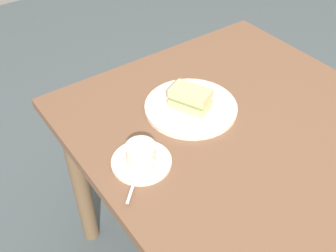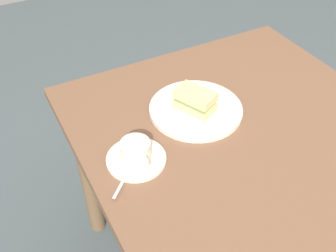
{
  "view_description": "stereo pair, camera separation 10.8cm",
  "coord_description": "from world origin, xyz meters",
  "px_view_note": "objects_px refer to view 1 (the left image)",
  "views": [
    {
      "loc": [
        -0.4,
        0.67,
        1.46
      ],
      "look_at": [
        0.26,
        0.2,
        0.74
      ],
      "focal_mm": 42.45,
      "sensor_mm": 36.0,
      "label": 1
    },
    {
      "loc": [
        -0.46,
        0.58,
        1.46
      ],
      "look_at": [
        0.26,
        0.2,
        0.74
      ],
      "focal_mm": 42.45,
      "sensor_mm": 36.0,
      "label": 2
    }
  ],
  "objects_px": {
    "spoon": "(134,182)",
    "sandwich_plate": "(191,107)",
    "sandwich_front": "(190,98)",
    "dining_table": "(281,183)",
    "coffee_cup": "(141,153)",
    "coffee_saucer": "(142,162)"
  },
  "relations": [
    {
      "from": "spoon",
      "to": "sandwich_plate",
      "type": "bearing_deg",
      "value": -62.7
    },
    {
      "from": "sandwich_front",
      "to": "dining_table",
      "type": "bearing_deg",
      "value": -164.46
    },
    {
      "from": "dining_table",
      "to": "spoon",
      "type": "distance_m",
      "value": 0.42
    },
    {
      "from": "spoon",
      "to": "coffee_cup",
      "type": "bearing_deg",
      "value": -47.37
    },
    {
      "from": "sandwich_front",
      "to": "spoon",
      "type": "xyz_separation_m",
      "value": [
        -0.15,
        0.29,
        -0.03
      ]
    },
    {
      "from": "coffee_saucer",
      "to": "sandwich_plate",
      "type": "bearing_deg",
      "value": -67.3
    },
    {
      "from": "sandwich_front",
      "to": "coffee_saucer",
      "type": "distance_m",
      "value": 0.26
    },
    {
      "from": "sandwich_plate",
      "to": "sandwich_front",
      "type": "height_order",
      "value": "sandwich_front"
    },
    {
      "from": "sandwich_plate",
      "to": "sandwich_front",
      "type": "distance_m",
      "value": 0.04
    },
    {
      "from": "sandwich_front",
      "to": "coffee_cup",
      "type": "xyz_separation_m",
      "value": [
        -0.1,
        0.23,
        -0.01
      ]
    },
    {
      "from": "sandwich_plate",
      "to": "sandwich_front",
      "type": "relative_size",
      "value": 2.11
    },
    {
      "from": "sandwich_plate",
      "to": "sandwich_front",
      "type": "bearing_deg",
      "value": 115.93
    },
    {
      "from": "sandwich_front",
      "to": "coffee_cup",
      "type": "height_order",
      "value": "sandwich_front"
    },
    {
      "from": "dining_table",
      "to": "coffee_cup",
      "type": "distance_m",
      "value": 0.4
    },
    {
      "from": "sandwich_plate",
      "to": "spoon",
      "type": "bearing_deg",
      "value": 117.3
    },
    {
      "from": "coffee_saucer",
      "to": "spoon",
      "type": "relative_size",
      "value": 1.96
    },
    {
      "from": "sandwich_plate",
      "to": "coffee_cup",
      "type": "distance_m",
      "value": 0.26
    },
    {
      "from": "dining_table",
      "to": "sandwich_plate",
      "type": "xyz_separation_m",
      "value": [
        0.31,
        0.08,
        0.1
      ]
    },
    {
      "from": "coffee_cup",
      "to": "spoon",
      "type": "relative_size",
      "value": 1.29
    },
    {
      "from": "sandwich_plate",
      "to": "coffee_saucer",
      "type": "height_order",
      "value": "sandwich_plate"
    },
    {
      "from": "sandwich_plate",
      "to": "sandwich_front",
      "type": "xyz_separation_m",
      "value": [
        -0.0,
        0.01,
        0.04
      ]
    },
    {
      "from": "dining_table",
      "to": "spoon",
      "type": "bearing_deg",
      "value": 67.07
    }
  ]
}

